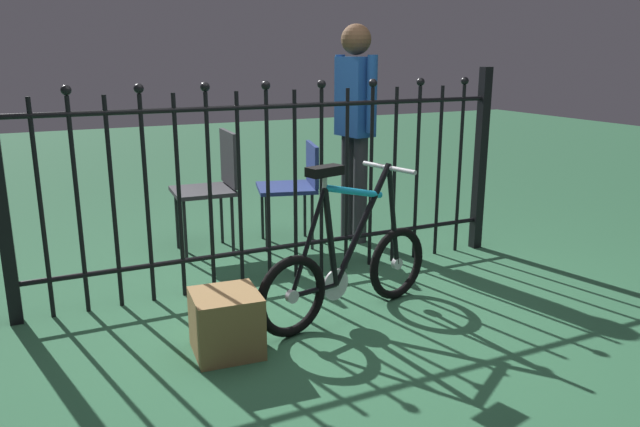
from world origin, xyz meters
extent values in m
plane|color=#2B5D3D|center=(0.00, 0.00, 0.00)|extent=(20.00, 20.00, 0.00)
cylinder|color=black|center=(-1.60, 0.65, 0.62)|extent=(0.03, 0.03, 1.24)
cylinder|color=black|center=(-1.41, 0.65, 0.62)|extent=(0.03, 0.03, 1.24)
cylinder|color=black|center=(-1.23, 0.65, 0.62)|extent=(0.03, 0.03, 1.24)
sphere|color=black|center=(-1.23, 0.65, 1.27)|extent=(0.06, 0.06, 0.06)
cylinder|color=black|center=(-1.04, 0.65, 0.62)|extent=(0.03, 0.03, 1.24)
cylinder|color=black|center=(-0.85, 0.65, 0.62)|extent=(0.03, 0.03, 1.24)
sphere|color=black|center=(-0.85, 0.65, 1.27)|extent=(0.06, 0.06, 0.06)
cylinder|color=black|center=(-0.66, 0.65, 0.62)|extent=(0.03, 0.03, 1.24)
cylinder|color=black|center=(-0.47, 0.65, 0.62)|extent=(0.03, 0.03, 1.24)
sphere|color=black|center=(-0.47, 0.65, 1.27)|extent=(0.06, 0.06, 0.06)
cylinder|color=black|center=(-0.28, 0.65, 0.62)|extent=(0.03, 0.03, 1.24)
cylinder|color=black|center=(-0.09, 0.65, 0.62)|extent=(0.03, 0.03, 1.24)
sphere|color=black|center=(-0.09, 0.65, 1.27)|extent=(0.06, 0.06, 0.06)
cylinder|color=black|center=(0.09, 0.65, 0.62)|extent=(0.03, 0.03, 1.24)
cylinder|color=black|center=(0.28, 0.65, 0.62)|extent=(0.03, 0.03, 1.24)
sphere|color=black|center=(0.28, 0.65, 1.27)|extent=(0.06, 0.06, 0.06)
cylinder|color=black|center=(0.47, 0.65, 0.62)|extent=(0.03, 0.03, 1.24)
cylinder|color=black|center=(0.66, 0.65, 0.62)|extent=(0.03, 0.03, 1.24)
sphere|color=black|center=(0.66, 0.65, 1.27)|extent=(0.06, 0.06, 0.06)
cylinder|color=black|center=(0.85, 0.65, 0.62)|extent=(0.03, 0.03, 1.24)
cylinder|color=black|center=(1.04, 0.65, 0.62)|extent=(0.03, 0.03, 1.24)
sphere|color=black|center=(1.04, 0.65, 1.27)|extent=(0.06, 0.06, 0.06)
cylinder|color=black|center=(1.23, 0.65, 0.62)|extent=(0.03, 0.03, 1.24)
cylinder|color=black|center=(1.41, 0.65, 0.62)|extent=(0.03, 0.03, 1.24)
sphere|color=black|center=(1.41, 0.65, 1.27)|extent=(0.06, 0.06, 0.06)
cylinder|color=black|center=(0.00, 0.65, 0.22)|extent=(3.21, 0.03, 0.03)
cylinder|color=black|center=(0.00, 0.65, 1.14)|extent=(3.21, 0.03, 0.03)
cube|color=black|center=(-1.60, 0.65, 0.68)|extent=(0.07, 0.07, 1.36)
cube|color=black|center=(1.60, 0.65, 0.68)|extent=(0.07, 0.07, 1.36)
torus|color=black|center=(-0.28, -0.16, 0.22)|extent=(0.44, 0.16, 0.45)
cylinder|color=silver|center=(-0.28, -0.16, 0.22)|extent=(0.08, 0.05, 0.07)
torus|color=black|center=(0.50, 0.04, 0.22)|extent=(0.44, 0.16, 0.45)
cylinder|color=silver|center=(0.50, 0.04, 0.22)|extent=(0.08, 0.05, 0.07)
cylinder|color=black|center=(0.21, -0.03, 0.53)|extent=(0.43, 0.14, 0.65)
cylinder|color=#19A5D8|center=(0.14, -0.05, 0.72)|extent=(0.42, 0.14, 0.14)
cylinder|color=black|center=(-0.02, -0.09, 0.49)|extent=(0.12, 0.06, 0.57)
cylinder|color=black|center=(-0.13, -0.12, 0.22)|extent=(0.30, 0.11, 0.04)
cylinder|color=black|center=(-0.17, -0.13, 0.50)|extent=(0.25, 0.09, 0.56)
cylinder|color=black|center=(0.45, 0.03, 0.53)|extent=(0.13, 0.06, 0.62)
cylinder|color=silver|center=(0.41, 0.02, 0.83)|extent=(0.03, 0.03, 0.02)
cylinder|color=silver|center=(0.41, 0.02, 0.82)|extent=(0.13, 0.39, 0.03)
cylinder|color=silver|center=(-0.06, -0.10, 0.81)|extent=(0.03, 0.03, 0.07)
cube|color=black|center=(-0.06, -0.10, 0.86)|extent=(0.22, 0.14, 0.05)
cylinder|color=silver|center=(0.02, -0.08, 0.21)|extent=(0.18, 0.06, 0.18)
cylinder|color=black|center=(0.11, 1.23, 0.22)|extent=(0.02, 0.02, 0.44)
cylinder|color=black|center=(0.20, 1.57, 0.22)|extent=(0.02, 0.02, 0.44)
cylinder|color=black|center=(0.44, 1.14, 0.22)|extent=(0.02, 0.02, 0.44)
cylinder|color=black|center=(0.53, 1.48, 0.22)|extent=(0.02, 0.02, 0.44)
cube|color=navy|center=(0.32, 1.35, 0.45)|extent=(0.53, 0.53, 0.03)
cube|color=navy|center=(0.52, 1.30, 0.63)|extent=(0.13, 0.40, 0.32)
cylinder|color=black|center=(-0.50, 1.27, 0.23)|extent=(0.02, 0.02, 0.46)
cylinder|color=black|center=(-0.48, 1.61, 0.23)|extent=(0.02, 0.02, 0.46)
cylinder|color=black|center=(-0.15, 1.25, 0.23)|extent=(0.02, 0.02, 0.46)
cylinder|color=black|center=(-0.13, 1.59, 0.23)|extent=(0.02, 0.02, 0.46)
cube|color=#2D2D33|center=(-0.31, 1.43, 0.47)|extent=(0.46, 0.46, 0.03)
cube|color=#2D2D33|center=(-0.11, 1.42, 0.70)|extent=(0.05, 0.41, 0.40)
cylinder|color=#2D2D33|center=(0.86, 1.15, 0.42)|extent=(0.11, 0.11, 0.84)
cylinder|color=#2D2D33|center=(0.84, 1.31, 0.42)|extent=(0.11, 0.11, 0.84)
cube|color=#1E4C99|center=(0.85, 1.23, 1.13)|extent=(0.22, 0.32, 0.59)
cylinder|color=#1E4C99|center=(0.88, 1.03, 1.16)|extent=(0.08, 0.08, 0.56)
cylinder|color=#1E4C99|center=(0.82, 1.43, 1.16)|extent=(0.08, 0.08, 0.56)
sphere|color=brown|center=(0.85, 1.23, 1.56)|extent=(0.23, 0.23, 0.23)
cube|color=olive|center=(-0.65, -0.19, 0.16)|extent=(0.35, 0.35, 0.31)
camera|label=1|loc=(-1.43, -2.93, 1.46)|focal=34.41mm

